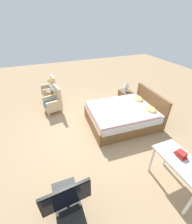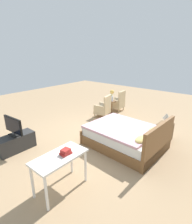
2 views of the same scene
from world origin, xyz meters
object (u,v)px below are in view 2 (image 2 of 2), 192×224
side_table (112,106)px  table_lamp (166,117)px  book_stack (66,152)px  armchair_by_window_left (118,103)px  tv_flatscreen (13,126)px  armchair_by_window_right (104,108)px  vanity_desk (60,161)px  flower_vase (112,94)px  tv_stand (16,143)px  bed (126,137)px  nightstand (164,132)px

side_table → table_lamp: (0.92, 2.58, 0.38)m
book_stack → table_lamp: bearing=166.3°
armchair_by_window_left → tv_flatscreen: bearing=-3.4°
armchair_by_window_right → vanity_desk: (3.69, 1.78, 0.26)m
flower_vase → book_stack: (4.10, 1.80, -0.08)m
tv_flatscreen → tv_stand: bearing=-176.2°
armchair_by_window_right → tv_stand: (3.54, -0.27, -0.15)m
armchair_by_window_left → book_stack: armchair_by_window_left is taller
bed → tv_stand: 3.00m
vanity_desk → book_stack: (-0.12, 0.05, 0.16)m
nightstand → vanity_desk: vanity_desk is taller
bed → side_table: 2.75m
table_lamp → vanity_desk: 3.40m
bed → armchair_by_window_left: bed is taller
bed → armchair_by_window_right: size_ratio=2.30×
book_stack → armchair_by_window_left: bearing=-158.6°
book_stack → armchair_by_window_right: bearing=-152.9°
flower_vase → side_table: bearing=0.0°
book_stack → flower_vase: bearing=-156.3°
armchair_by_window_right → armchair_by_window_left: bearing=180.0°
bed → vanity_desk: bed is taller
tv_stand → tv_flatscreen: size_ratio=1.29×
nightstand → tv_flatscreen: bearing=-42.4°
nightstand → table_lamp: 0.48m
armchair_by_window_left → bed: bearing=36.7°
tv_stand → bed: bearing=133.4°
armchair_by_window_right → side_table: size_ratio=1.60×
book_stack → tv_flatscreen: bearing=-90.7°
armchair_by_window_left → table_lamp: 3.01m
nightstand → table_lamp: (0.00, 0.00, 0.48)m
armchair_by_window_left → side_table: armchair_by_window_left is taller
nightstand → side_table: bearing=-109.7°
armchair_by_window_left → nightstand: armchair_by_window_left is taller
nightstand → table_lamp: size_ratio=1.61×
tv_stand → book_stack: 2.18m
nightstand → tv_flatscreen: 4.29m
bed → book_stack: size_ratio=9.53×
armchair_by_window_left → table_lamp: armchair_by_window_left is taller
book_stack → bed: bearing=177.8°
bed → vanity_desk: (2.21, -0.13, 0.33)m
flower_vase → tv_stand: 4.13m
flower_vase → table_lamp: 2.74m
vanity_desk → armchair_by_window_right: bearing=-154.3°
table_lamp → tv_stand: table_lamp is taller
bed → flower_vase: size_ratio=4.43×
armchair_by_window_right → flower_vase: (-0.53, 0.02, 0.49)m
armchair_by_window_right → flower_vase: size_ratio=1.93×
vanity_desk → book_stack: 0.20m
table_lamp → nightstand: bearing=-90.0°
bed → book_stack: (2.09, -0.08, 0.49)m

